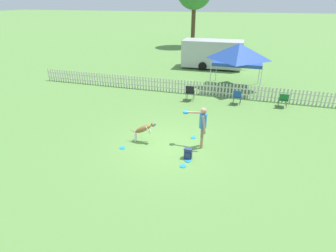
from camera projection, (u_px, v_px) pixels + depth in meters
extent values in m
plane|color=#5B8C42|center=(171.00, 145.00, 10.60)|extent=(240.00, 240.00, 0.00)
cylinder|color=tan|center=(202.00, 143.00, 10.31)|extent=(0.11, 0.11, 0.47)
cylinder|color=#7A705B|center=(202.00, 133.00, 10.12)|extent=(0.12, 0.12, 0.38)
cylinder|color=tan|center=(202.00, 140.00, 10.49)|extent=(0.11, 0.11, 0.47)
cylinder|color=#7A705B|center=(202.00, 131.00, 10.30)|extent=(0.12, 0.12, 0.38)
cylinder|color=#3372BF|center=(203.00, 121.00, 10.00)|extent=(0.31, 0.31, 0.58)
sphere|color=tan|center=(204.00, 111.00, 9.82)|extent=(0.23, 0.23, 0.23)
cylinder|color=tan|center=(204.00, 125.00, 9.85)|extent=(0.22, 0.16, 0.71)
cylinder|color=tan|center=(195.00, 112.00, 10.14)|extent=(0.71, 0.08, 0.14)
cylinder|color=#1E8CD8|center=(186.00, 113.00, 10.26)|extent=(0.21, 0.21, 0.02)
cylinder|color=#1E8CD8|center=(186.00, 112.00, 10.24)|extent=(0.21, 0.21, 0.02)
cylinder|color=#1E8CD8|center=(186.00, 112.00, 10.23)|extent=(0.21, 0.21, 0.02)
ellipsoid|color=olive|center=(143.00, 129.00, 10.64)|extent=(0.79, 0.34, 0.55)
ellipsoid|color=white|center=(143.00, 130.00, 10.66)|extent=(0.42, 0.18, 0.27)
sphere|color=olive|center=(153.00, 125.00, 10.47)|extent=(0.17, 0.17, 0.17)
cone|color=olive|center=(155.00, 124.00, 10.44)|extent=(0.16, 0.11, 0.14)
cylinder|color=#1E8CD8|center=(155.00, 124.00, 10.44)|extent=(0.15, 0.23, 0.20)
cone|color=olive|center=(152.00, 123.00, 10.49)|extent=(0.05, 0.05, 0.08)
cone|color=olive|center=(152.00, 124.00, 10.40)|extent=(0.05, 0.05, 0.08)
cylinder|color=white|center=(136.00, 135.00, 10.94)|extent=(0.06, 0.06, 0.40)
cylinder|color=white|center=(135.00, 137.00, 10.78)|extent=(0.06, 0.06, 0.40)
cylinder|color=white|center=(149.00, 128.00, 10.67)|extent=(0.19, 0.07, 0.31)
cylinder|color=white|center=(148.00, 130.00, 10.53)|extent=(0.19, 0.07, 0.31)
cone|color=olive|center=(132.00, 131.00, 10.77)|extent=(0.35, 0.09, 0.23)
cylinder|color=#1E8CD8|center=(183.00, 166.00, 9.25)|extent=(0.21, 0.21, 0.02)
cylinder|color=#1E8CD8|center=(122.00, 148.00, 10.39)|extent=(0.21, 0.21, 0.02)
cylinder|color=#1E8CD8|center=(193.00, 138.00, 11.16)|extent=(0.21, 0.21, 0.02)
cylinder|color=#1E8CD8|center=(188.00, 161.00, 9.56)|extent=(0.21, 0.21, 0.02)
cube|color=navy|center=(188.00, 153.00, 9.66)|extent=(0.28, 0.19, 0.41)
cube|color=navy|center=(187.00, 156.00, 9.58)|extent=(0.20, 0.04, 0.21)
cube|color=beige|center=(200.00, 91.00, 16.08)|extent=(22.29, 0.04, 0.06)
cube|color=beige|center=(200.00, 85.00, 15.92)|extent=(22.29, 0.04, 0.06)
cube|color=beige|center=(49.00, 75.00, 18.87)|extent=(0.09, 0.02, 0.84)
cube|color=beige|center=(51.00, 75.00, 18.82)|extent=(0.09, 0.02, 0.84)
cube|color=beige|center=(54.00, 75.00, 18.77)|extent=(0.09, 0.02, 0.84)
cube|color=beige|center=(56.00, 75.00, 18.72)|extent=(0.09, 0.02, 0.84)
cube|color=beige|center=(58.00, 75.00, 18.67)|extent=(0.09, 0.02, 0.84)
cube|color=beige|center=(61.00, 76.00, 18.62)|extent=(0.09, 0.02, 0.84)
cube|color=beige|center=(63.00, 76.00, 18.57)|extent=(0.09, 0.02, 0.84)
cube|color=beige|center=(65.00, 76.00, 18.52)|extent=(0.09, 0.02, 0.84)
cube|color=beige|center=(68.00, 76.00, 18.47)|extent=(0.09, 0.02, 0.84)
cube|color=beige|center=(70.00, 76.00, 18.41)|extent=(0.09, 0.02, 0.84)
cube|color=beige|center=(72.00, 77.00, 18.36)|extent=(0.09, 0.02, 0.84)
cube|color=beige|center=(75.00, 77.00, 18.31)|extent=(0.09, 0.02, 0.84)
cube|color=beige|center=(77.00, 77.00, 18.26)|extent=(0.09, 0.02, 0.84)
cube|color=beige|center=(80.00, 77.00, 18.21)|extent=(0.09, 0.02, 0.84)
cube|color=beige|center=(82.00, 78.00, 18.16)|extent=(0.09, 0.02, 0.84)
cube|color=beige|center=(85.00, 78.00, 18.11)|extent=(0.09, 0.02, 0.84)
cube|color=beige|center=(87.00, 78.00, 18.06)|extent=(0.09, 0.02, 0.84)
cube|color=beige|center=(90.00, 78.00, 18.00)|extent=(0.09, 0.02, 0.84)
cube|color=beige|center=(92.00, 78.00, 17.95)|extent=(0.09, 0.02, 0.84)
cube|color=beige|center=(95.00, 79.00, 17.90)|extent=(0.09, 0.02, 0.84)
cube|color=beige|center=(97.00, 79.00, 17.85)|extent=(0.09, 0.02, 0.84)
cube|color=beige|center=(100.00, 79.00, 17.80)|extent=(0.09, 0.02, 0.84)
cube|color=beige|center=(103.00, 79.00, 17.75)|extent=(0.09, 0.02, 0.84)
cube|color=beige|center=(105.00, 80.00, 17.70)|extent=(0.09, 0.02, 0.84)
cube|color=beige|center=(108.00, 80.00, 17.65)|extent=(0.09, 0.02, 0.84)
cube|color=beige|center=(110.00, 80.00, 17.59)|extent=(0.09, 0.02, 0.84)
cube|color=beige|center=(113.00, 80.00, 17.54)|extent=(0.09, 0.02, 0.84)
cube|color=beige|center=(116.00, 81.00, 17.49)|extent=(0.09, 0.02, 0.84)
cube|color=beige|center=(118.00, 81.00, 17.44)|extent=(0.09, 0.02, 0.84)
cube|color=beige|center=(121.00, 81.00, 17.39)|extent=(0.09, 0.02, 0.84)
cube|color=beige|center=(124.00, 81.00, 17.34)|extent=(0.09, 0.02, 0.84)
cube|color=beige|center=(127.00, 82.00, 17.29)|extent=(0.09, 0.02, 0.84)
cube|color=beige|center=(129.00, 82.00, 17.24)|extent=(0.09, 0.02, 0.84)
cube|color=beige|center=(132.00, 82.00, 17.18)|extent=(0.09, 0.02, 0.84)
cube|color=beige|center=(135.00, 82.00, 17.13)|extent=(0.09, 0.02, 0.84)
cube|color=beige|center=(138.00, 83.00, 17.08)|extent=(0.09, 0.02, 0.84)
cube|color=beige|center=(140.00, 83.00, 17.03)|extent=(0.09, 0.02, 0.84)
cube|color=beige|center=(143.00, 83.00, 16.98)|extent=(0.09, 0.02, 0.84)
cube|color=beige|center=(146.00, 83.00, 16.93)|extent=(0.09, 0.02, 0.84)
cube|color=beige|center=(149.00, 84.00, 16.88)|extent=(0.09, 0.02, 0.84)
cube|color=beige|center=(152.00, 84.00, 16.83)|extent=(0.09, 0.02, 0.84)
cube|color=beige|center=(155.00, 84.00, 16.77)|extent=(0.09, 0.02, 0.84)
cube|color=beige|center=(158.00, 84.00, 16.72)|extent=(0.09, 0.02, 0.84)
cube|color=beige|center=(161.00, 85.00, 16.67)|extent=(0.09, 0.02, 0.84)
cube|color=beige|center=(163.00, 85.00, 16.62)|extent=(0.09, 0.02, 0.84)
cube|color=beige|center=(166.00, 85.00, 16.57)|extent=(0.09, 0.02, 0.84)
cube|color=beige|center=(169.00, 85.00, 16.52)|extent=(0.09, 0.02, 0.84)
cube|color=beige|center=(172.00, 86.00, 16.47)|extent=(0.09, 0.02, 0.84)
cube|color=beige|center=(175.00, 86.00, 16.42)|extent=(0.09, 0.02, 0.84)
cube|color=beige|center=(178.00, 86.00, 16.36)|extent=(0.09, 0.02, 0.84)
cube|color=beige|center=(182.00, 86.00, 16.31)|extent=(0.09, 0.02, 0.84)
cube|color=beige|center=(185.00, 87.00, 16.26)|extent=(0.09, 0.02, 0.84)
cube|color=beige|center=(188.00, 87.00, 16.21)|extent=(0.09, 0.02, 0.84)
cube|color=beige|center=(191.00, 87.00, 16.16)|extent=(0.09, 0.02, 0.84)
cube|color=beige|center=(194.00, 88.00, 16.11)|extent=(0.09, 0.02, 0.84)
cube|color=beige|center=(197.00, 88.00, 16.06)|extent=(0.09, 0.02, 0.84)
cube|color=beige|center=(200.00, 88.00, 16.01)|extent=(0.09, 0.02, 0.84)
cube|color=beige|center=(203.00, 88.00, 15.95)|extent=(0.09, 0.02, 0.84)
cube|color=beige|center=(207.00, 89.00, 15.90)|extent=(0.09, 0.02, 0.84)
cube|color=beige|center=(210.00, 89.00, 15.85)|extent=(0.09, 0.02, 0.84)
cube|color=beige|center=(213.00, 89.00, 15.80)|extent=(0.09, 0.02, 0.84)
cube|color=beige|center=(216.00, 90.00, 15.75)|extent=(0.09, 0.02, 0.84)
cube|color=beige|center=(220.00, 90.00, 15.70)|extent=(0.09, 0.02, 0.84)
cube|color=beige|center=(223.00, 90.00, 15.65)|extent=(0.09, 0.02, 0.84)
cube|color=beige|center=(226.00, 91.00, 15.60)|extent=(0.09, 0.02, 0.84)
cube|color=beige|center=(230.00, 91.00, 15.54)|extent=(0.09, 0.02, 0.84)
cube|color=beige|center=(233.00, 91.00, 15.49)|extent=(0.09, 0.02, 0.84)
cube|color=beige|center=(237.00, 91.00, 15.44)|extent=(0.09, 0.02, 0.84)
cube|color=beige|center=(240.00, 92.00, 15.39)|extent=(0.09, 0.02, 0.84)
cube|color=beige|center=(244.00, 92.00, 15.34)|extent=(0.09, 0.02, 0.84)
cube|color=beige|center=(247.00, 92.00, 15.29)|extent=(0.09, 0.02, 0.84)
cube|color=beige|center=(250.00, 93.00, 15.24)|extent=(0.09, 0.02, 0.84)
cube|color=beige|center=(254.00, 93.00, 15.19)|extent=(0.09, 0.02, 0.84)
cube|color=beige|center=(258.00, 93.00, 15.13)|extent=(0.09, 0.02, 0.84)
cube|color=beige|center=(261.00, 94.00, 15.08)|extent=(0.09, 0.02, 0.84)
cube|color=beige|center=(265.00, 94.00, 15.03)|extent=(0.09, 0.02, 0.84)
cube|color=beige|center=(268.00, 94.00, 14.98)|extent=(0.09, 0.02, 0.84)
cube|color=beige|center=(272.00, 95.00, 14.93)|extent=(0.09, 0.02, 0.84)
cube|color=beige|center=(276.00, 95.00, 14.88)|extent=(0.09, 0.02, 0.84)
cube|color=beige|center=(279.00, 95.00, 14.83)|extent=(0.09, 0.02, 0.84)
cube|color=beige|center=(283.00, 96.00, 14.78)|extent=(0.09, 0.02, 0.84)
cube|color=beige|center=(287.00, 96.00, 14.72)|extent=(0.09, 0.02, 0.84)
cube|color=beige|center=(291.00, 96.00, 14.67)|extent=(0.09, 0.02, 0.84)
cube|color=beige|center=(294.00, 97.00, 14.62)|extent=(0.09, 0.02, 0.84)
cube|color=beige|center=(298.00, 97.00, 14.57)|extent=(0.09, 0.02, 0.84)
cube|color=beige|center=(302.00, 97.00, 14.52)|extent=(0.09, 0.02, 0.84)
cube|color=beige|center=(306.00, 98.00, 14.47)|extent=(0.09, 0.02, 0.84)
cube|color=beige|center=(310.00, 98.00, 14.42)|extent=(0.09, 0.02, 0.84)
cube|color=beige|center=(314.00, 98.00, 14.37)|extent=(0.09, 0.02, 0.84)
cube|color=beige|center=(318.00, 99.00, 14.31)|extent=(0.09, 0.02, 0.84)
cube|color=beige|center=(322.00, 99.00, 14.26)|extent=(0.09, 0.02, 0.84)
cube|color=beige|center=(326.00, 99.00, 14.21)|extent=(0.09, 0.02, 0.84)
cube|color=beige|center=(330.00, 100.00, 14.16)|extent=(0.09, 0.02, 0.84)
cube|color=beige|center=(334.00, 100.00, 14.11)|extent=(0.09, 0.02, 0.84)
cylinder|color=#333338|center=(241.00, 99.00, 14.80)|extent=(0.02, 0.02, 0.42)
cylinder|color=#333338|center=(234.00, 99.00, 14.92)|extent=(0.02, 0.02, 0.42)
cylinder|color=#333338|center=(240.00, 102.00, 14.49)|extent=(0.02, 0.02, 0.42)
cylinder|color=#333338|center=(233.00, 101.00, 14.61)|extent=(0.02, 0.02, 0.42)
cube|color=#1E4799|center=(237.00, 97.00, 14.61)|extent=(0.47, 0.47, 0.03)
cube|color=#1E4799|center=(237.00, 94.00, 14.36)|extent=(0.44, 0.12, 0.40)
cylinder|color=#333338|center=(286.00, 102.00, 14.43)|extent=(0.02, 0.02, 0.41)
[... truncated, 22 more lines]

